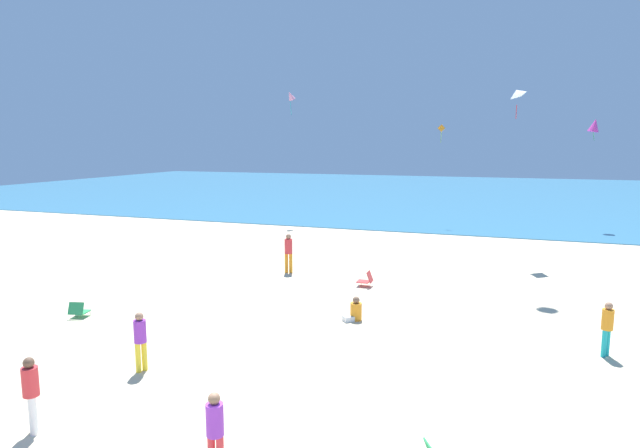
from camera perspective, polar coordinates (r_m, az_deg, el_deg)
ground_plane at (r=19.25m, az=3.95°, el=-8.80°), size 120.00×120.00×0.00m
ocean_water at (r=64.52m, az=15.10°, el=3.24°), size 120.00×60.00×0.05m
beach_chair_mid_beach at (r=21.82m, az=4.97°, el=-5.89°), size 0.62×0.54×0.63m
beach_chair_far_left at (r=19.68m, az=-24.37°, el=-8.38°), size 0.63×0.68×0.56m
person_1 at (r=10.02m, az=-11.13°, el=-20.61°), size 0.31×0.31×1.55m
person_2 at (r=12.48m, az=-28.45°, el=-15.27°), size 0.45×0.45×1.59m
person_3 at (r=17.77m, az=3.74°, el=-9.30°), size 0.69×0.67×0.80m
person_4 at (r=23.88m, az=-3.38°, el=-2.82°), size 0.41×0.41×1.77m
person_5 at (r=14.52m, az=-18.62°, el=-11.40°), size 0.41×0.41×1.55m
person_7 at (r=16.64m, az=28.30°, el=-9.49°), size 0.42×0.42×1.52m
kite_white at (r=28.38m, az=20.17°, el=12.97°), size 0.82×0.97×1.50m
kite_orange at (r=38.79m, az=12.82°, el=9.84°), size 0.53×0.16×1.27m
kite_pink at (r=39.16m, az=-3.15°, el=13.49°), size 0.81×0.87×1.72m
kite_magenta at (r=40.37m, az=27.23°, el=9.33°), size 0.87×0.75×1.47m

